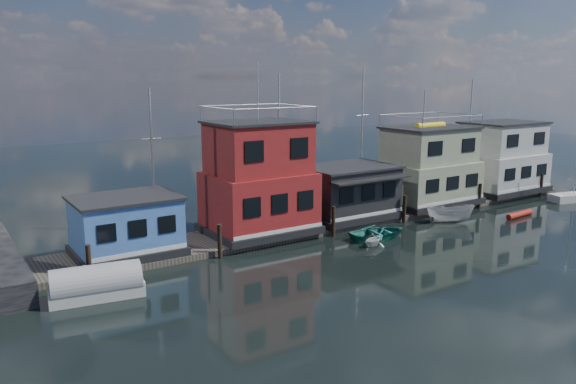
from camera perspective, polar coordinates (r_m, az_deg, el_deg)
ground at (r=37.02m, az=18.42°, el=-6.67°), size 160.00×160.00×0.00m
dock at (r=45.02m, az=6.46°, el=-2.65°), size 48.00×5.00×0.40m
houseboat_blue at (r=36.12m, az=-16.13°, el=-3.32°), size 6.40×4.90×3.66m
houseboat_red at (r=39.41m, az=-3.00°, el=1.18°), size 7.40×5.90×11.86m
houseboat_dark at (r=44.20m, az=6.04°, el=0.05°), size 7.40×6.10×4.06m
houseboat_green at (r=50.11m, az=14.07°, el=2.45°), size 8.40×5.90×7.03m
houseboat_white at (r=57.79m, az=20.86°, el=3.20°), size 8.40×5.90×6.66m
pilings at (r=42.53m, az=8.53°, el=-2.30°), size 42.28×0.28×2.20m
background_masts at (r=51.61m, az=6.43°, el=5.22°), size 36.40×0.16×12.00m
day_sailer at (r=57.98m, az=27.01°, el=-0.41°), size 4.87×2.62×7.30m
dinghy_teal at (r=40.25m, az=9.18°, el=-4.09°), size 4.67×3.63×0.89m
motorboat at (r=45.88m, az=16.18°, el=-2.11°), size 3.84×3.24×1.43m
red_kayak at (r=49.50m, az=22.46°, el=-2.11°), size 3.31×0.76×0.48m
tarp_runabout at (r=30.96m, az=-18.88°, el=-8.91°), size 4.90×2.55×1.89m
dinghy_white at (r=38.45m, az=8.64°, el=-4.76°), size 2.16×1.99×0.96m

